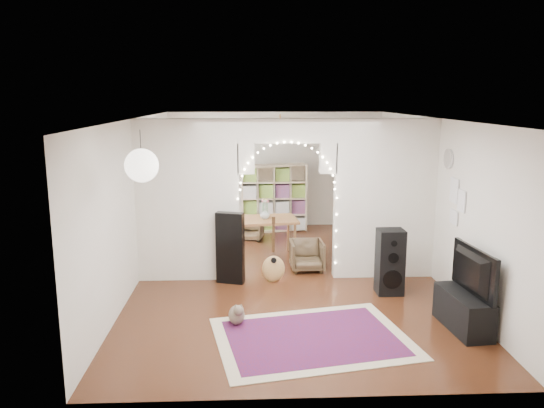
{
  "coord_description": "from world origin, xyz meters",
  "views": [
    {
      "loc": [
        -0.64,
        -8.68,
        3.05
      ],
      "look_at": [
        -0.24,
        0.3,
        1.22
      ],
      "focal_mm": 35.0,
      "sensor_mm": 36.0,
      "label": 1
    }
  ],
  "objects_px": {
    "media_console": "(463,311)",
    "dining_chair_left": "(307,255)",
    "acoustic_guitar": "(274,258)",
    "dining_table": "(265,222)",
    "floor_speaker": "(390,262)",
    "bookcase": "(274,198)",
    "dining_chair_right": "(252,230)"
  },
  "relations": [
    {
      "from": "dining_table",
      "to": "bookcase",
      "type": "bearing_deg",
      "value": 74.98
    },
    {
      "from": "dining_chair_right",
      "to": "dining_table",
      "type": "bearing_deg",
      "value": -65.21
    },
    {
      "from": "floor_speaker",
      "to": "acoustic_guitar",
      "type": "bearing_deg",
      "value": 160.62
    },
    {
      "from": "acoustic_guitar",
      "to": "dining_table",
      "type": "height_order",
      "value": "acoustic_guitar"
    },
    {
      "from": "floor_speaker",
      "to": "media_console",
      "type": "bearing_deg",
      "value": -65.44
    },
    {
      "from": "acoustic_guitar",
      "to": "floor_speaker",
      "type": "height_order",
      "value": "acoustic_guitar"
    },
    {
      "from": "dining_table",
      "to": "dining_chair_right",
      "type": "xyz_separation_m",
      "value": [
        -0.25,
        1.25,
        -0.47
      ]
    },
    {
      "from": "media_console",
      "to": "dining_chair_left",
      "type": "height_order",
      "value": "dining_chair_left"
    },
    {
      "from": "floor_speaker",
      "to": "bookcase",
      "type": "relative_size",
      "value": 0.67
    },
    {
      "from": "floor_speaker",
      "to": "dining_chair_right",
      "type": "height_order",
      "value": "floor_speaker"
    },
    {
      "from": "floor_speaker",
      "to": "bookcase",
      "type": "xyz_separation_m",
      "value": [
        -1.62,
        4.09,
        0.25
      ]
    },
    {
      "from": "media_console",
      "to": "dining_chair_left",
      "type": "distance_m",
      "value": 3.12
    },
    {
      "from": "acoustic_guitar",
      "to": "media_console",
      "type": "xyz_separation_m",
      "value": [
        2.44,
        -1.94,
        -0.16
      ]
    },
    {
      "from": "dining_table",
      "to": "floor_speaker",
      "type": "bearing_deg",
      "value": -54.69
    },
    {
      "from": "acoustic_guitar",
      "to": "dining_table",
      "type": "xyz_separation_m",
      "value": [
        -0.1,
        1.45,
        0.27
      ]
    },
    {
      "from": "media_console",
      "to": "dining_chair_right",
      "type": "xyz_separation_m",
      "value": [
        -2.78,
        4.63,
        -0.04
      ]
    },
    {
      "from": "bookcase",
      "to": "dining_chair_left",
      "type": "xyz_separation_m",
      "value": [
        0.45,
        -2.89,
        -0.5
      ]
    },
    {
      "from": "bookcase",
      "to": "dining_table",
      "type": "relative_size",
      "value": 1.19
    },
    {
      "from": "floor_speaker",
      "to": "dining_table",
      "type": "height_order",
      "value": "floor_speaker"
    },
    {
      "from": "bookcase",
      "to": "dining_table",
      "type": "distance_m",
      "value": 2.07
    },
    {
      "from": "acoustic_guitar",
      "to": "dining_table",
      "type": "bearing_deg",
      "value": 99.89
    },
    {
      "from": "dining_table",
      "to": "dining_chair_right",
      "type": "bearing_deg",
      "value": 93.82
    },
    {
      "from": "acoustic_guitar",
      "to": "floor_speaker",
      "type": "distance_m",
      "value": 1.89
    },
    {
      "from": "media_console",
      "to": "dining_chair_left",
      "type": "bearing_deg",
      "value": 120.16
    },
    {
      "from": "floor_speaker",
      "to": "dining_chair_left",
      "type": "relative_size",
      "value": 1.75
    },
    {
      "from": "acoustic_guitar",
      "to": "floor_speaker",
      "type": "bearing_deg",
      "value": -12.24
    },
    {
      "from": "media_console",
      "to": "dining_table",
      "type": "bearing_deg",
      "value": 121.42
    },
    {
      "from": "media_console",
      "to": "dining_table",
      "type": "height_order",
      "value": "dining_table"
    },
    {
      "from": "acoustic_guitar",
      "to": "dining_chair_right",
      "type": "height_order",
      "value": "acoustic_guitar"
    },
    {
      "from": "dining_table",
      "to": "dining_chair_left",
      "type": "bearing_deg",
      "value": -57.13
    },
    {
      "from": "media_console",
      "to": "dining_chair_right",
      "type": "height_order",
      "value": "media_console"
    },
    {
      "from": "dining_chair_right",
      "to": "floor_speaker",
      "type": "bearing_deg",
      "value": -43.45
    }
  ]
}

